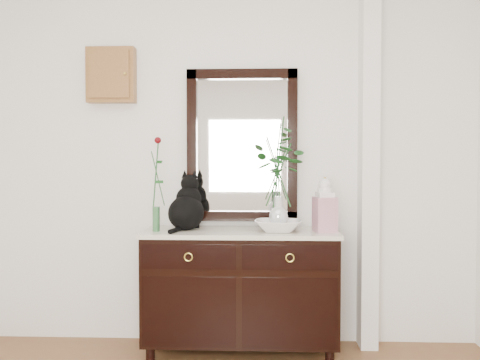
{
  "coord_description": "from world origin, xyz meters",
  "views": [
    {
      "loc": [
        0.25,
        -1.92,
        1.32
      ],
      "look_at": [
        0.1,
        1.63,
        1.2
      ],
      "focal_mm": 40.0,
      "sensor_mm": 36.0,
      "label": 1
    }
  ],
  "objects_px": {
    "sideboard": "(241,285)",
    "lotus_bowl": "(278,226)",
    "ginger_jar": "(325,204)",
    "cat": "(186,202)"
  },
  "relations": [
    {
      "from": "sideboard",
      "to": "lotus_bowl",
      "type": "height_order",
      "value": "lotus_bowl"
    },
    {
      "from": "lotus_bowl",
      "to": "ginger_jar",
      "type": "height_order",
      "value": "ginger_jar"
    },
    {
      "from": "sideboard",
      "to": "ginger_jar",
      "type": "height_order",
      "value": "ginger_jar"
    },
    {
      "from": "lotus_bowl",
      "to": "sideboard",
      "type": "bearing_deg",
      "value": 168.14
    },
    {
      "from": "cat",
      "to": "ginger_jar",
      "type": "xyz_separation_m",
      "value": [
        0.95,
        -0.06,
        -0.01
      ]
    },
    {
      "from": "cat",
      "to": "lotus_bowl",
      "type": "xyz_separation_m",
      "value": [
        0.64,
        -0.08,
        -0.16
      ]
    },
    {
      "from": "lotus_bowl",
      "to": "ginger_jar",
      "type": "xyz_separation_m",
      "value": [
        0.31,
        0.02,
        0.15
      ]
    },
    {
      "from": "sideboard",
      "to": "ginger_jar",
      "type": "distance_m",
      "value": 0.8
    },
    {
      "from": "sideboard",
      "to": "ginger_jar",
      "type": "relative_size",
      "value": 3.57
    },
    {
      "from": "lotus_bowl",
      "to": "ginger_jar",
      "type": "bearing_deg",
      "value": 3.15
    }
  ]
}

